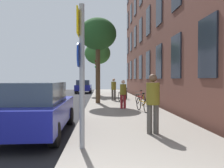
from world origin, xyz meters
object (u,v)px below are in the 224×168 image
(sign_post, at_px, (81,65))
(tree_near, at_px, (98,35))
(car_0, at_px, (38,108))
(bicycle_3, at_px, (127,95))
(bicycle_2, at_px, (121,96))
(pedestrian_0, at_px, (153,100))
(traffic_light, at_px, (98,71))
(bicycle_1, at_px, (140,99))
(car_1, at_px, (83,86))
(pedestrian_2, at_px, (114,88))
(bicycle_0, at_px, (142,104))
(tree_far, at_px, (98,54))
(pedestrian_1, at_px, (123,92))

(sign_post, bearing_deg, tree_near, 88.31)
(sign_post, relative_size, car_0, 0.74)
(bicycle_3, distance_m, car_0, 11.87)
(bicycle_2, distance_m, pedestrian_0, 9.42)
(traffic_light, bearing_deg, bicycle_2, -69.05)
(bicycle_1, relative_size, car_1, 0.39)
(pedestrian_2, bearing_deg, bicycle_3, 43.39)
(bicycle_0, xyz_separation_m, pedestrian_2, (-1.06, 6.09, 0.59))
(sign_post, distance_m, bicycle_1, 9.63)
(tree_near, relative_size, bicycle_3, 3.65)
(tree_far, relative_size, pedestrian_2, 3.24)
(traffic_light, bearing_deg, bicycle_0, -75.96)
(bicycle_0, bearing_deg, bicycle_3, 89.58)
(bicycle_1, bearing_deg, car_1, 107.92)
(tree_far, distance_m, pedestrian_2, 6.98)
(sign_post, height_order, bicycle_2, sign_post)
(car_1, bearing_deg, tree_far, -71.37)
(tree_near, distance_m, car_1, 14.02)
(bicycle_3, distance_m, pedestrian_2, 1.64)
(bicycle_2, xyz_separation_m, pedestrian_0, (0.08, -9.40, 0.62))
(tree_near, bearing_deg, bicycle_1, -21.92)
(traffic_light, relative_size, tree_far, 0.64)
(bicycle_0, bearing_deg, car_1, 103.41)
(pedestrian_0, relative_size, pedestrian_1, 1.12)
(bicycle_3, height_order, car_1, car_1)
(pedestrian_1, relative_size, car_1, 0.39)
(bicycle_0, bearing_deg, car_0, -135.19)
(traffic_light, xyz_separation_m, pedestrian_2, (1.25, -3.17, -1.41))
(sign_post, distance_m, pedestrian_2, 12.06)
(pedestrian_1, bearing_deg, tree_far, 97.98)
(tree_near, bearing_deg, car_1, 98.32)
(bicycle_0, relative_size, bicycle_1, 1.06)
(tree_far, bearing_deg, pedestrian_2, -77.94)
(pedestrian_2, distance_m, car_0, 10.52)
(tree_near, distance_m, bicycle_1, 5.15)
(bicycle_2, bearing_deg, bicycle_1, -56.84)
(car_1, bearing_deg, tree_near, -81.68)
(traffic_light, bearing_deg, sign_post, -90.87)
(pedestrian_0, distance_m, car_0, 3.53)
(tree_near, bearing_deg, tree_far, 90.78)
(sign_post, distance_m, car_1, 23.52)
(bicycle_1, height_order, pedestrian_0, pedestrian_0)
(tree_near, relative_size, bicycle_0, 3.40)
(bicycle_0, relative_size, car_0, 0.37)
(bicycle_3, relative_size, pedestrian_1, 1.01)
(traffic_light, bearing_deg, car_0, -97.35)
(bicycle_2, bearing_deg, pedestrian_0, -89.50)
(sign_post, relative_size, tree_far, 0.62)
(tree_near, relative_size, pedestrian_2, 3.45)
(bicycle_1, bearing_deg, tree_near, 158.08)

